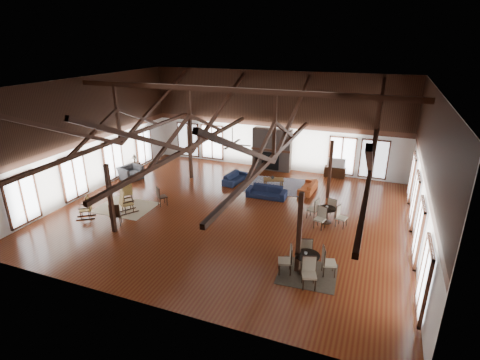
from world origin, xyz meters
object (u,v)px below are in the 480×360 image
at_px(cafe_table_far, 327,213).
at_px(tv_console, 335,172).
at_px(armchair, 131,173).
at_px(sofa_navy_front, 267,192).
at_px(sofa_navy_left, 235,178).
at_px(coffee_table, 274,180).
at_px(cafe_table_near, 307,261).
at_px(sofa_orange, 308,187).

xyz_separation_m(cafe_table_far, tv_console, (-0.47, 6.11, -0.18)).
height_order(armchair, tv_console, armchair).
xyz_separation_m(sofa_navy_front, cafe_table_far, (3.36, -1.73, 0.19)).
relative_size(sofa_navy_front, armchair, 1.71).
height_order(sofa_navy_front, sofa_navy_left, sofa_navy_front).
relative_size(coffee_table, cafe_table_near, 0.60).
height_order(sofa_navy_left, coffee_table, sofa_navy_left).
xyz_separation_m(coffee_table, tv_console, (2.99, 2.77, -0.07)).
relative_size(sofa_navy_front, coffee_table, 1.64).
bearing_deg(coffee_table, cafe_table_far, -64.12).
distance_m(sofa_navy_left, cafe_table_far, 6.51).
bearing_deg(sofa_navy_left, tv_console, -53.41).
distance_m(sofa_navy_front, cafe_table_far, 3.79).
relative_size(sofa_navy_front, cafe_table_near, 0.99).
xyz_separation_m(coffee_table, cafe_table_near, (3.43, -7.54, 0.16)).
bearing_deg(tv_console, armchair, -156.93).
bearing_deg(cafe_table_far, coffee_table, 136.06).
xyz_separation_m(sofa_navy_left, cafe_table_near, (5.67, -7.34, 0.26)).
xyz_separation_m(sofa_orange, cafe_table_far, (1.51, -3.30, 0.22)).
bearing_deg(armchair, cafe_table_far, -79.50).
bearing_deg(cafe_table_far, cafe_table_near, -90.47).
distance_m(sofa_navy_front, coffee_table, 1.61).
bearing_deg(cafe_table_near, sofa_orange, 101.09).
bearing_deg(sofa_orange, cafe_table_near, 14.79).
height_order(sofa_navy_front, sofa_orange, sofa_navy_front).
xyz_separation_m(sofa_orange, cafe_table_near, (1.47, -7.50, 0.27)).
relative_size(sofa_navy_left, cafe_table_far, 0.97).
bearing_deg(cafe_table_near, coffee_table, 114.45).
xyz_separation_m(sofa_navy_front, sofa_navy_left, (-2.34, 1.40, -0.03)).
distance_m(sofa_navy_front, sofa_orange, 2.43).
xyz_separation_m(sofa_navy_front, cafe_table_near, (3.33, -5.93, 0.23)).
bearing_deg(tv_console, sofa_orange, -110.28).
height_order(coffee_table, armchair, armchair).
bearing_deg(tv_console, cafe_table_near, -87.60).
height_order(sofa_orange, coffee_table, sofa_orange).
bearing_deg(cafe_table_near, sofa_navy_front, 119.30).
distance_m(sofa_navy_left, tv_console, 6.02).
bearing_deg(sofa_orange, armchair, -75.49).
relative_size(sofa_navy_front, sofa_orange, 1.15).
bearing_deg(tv_console, cafe_table_far, -85.63).
bearing_deg(cafe_table_far, sofa_orange, 114.52).
height_order(sofa_navy_front, tv_console, tv_console).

